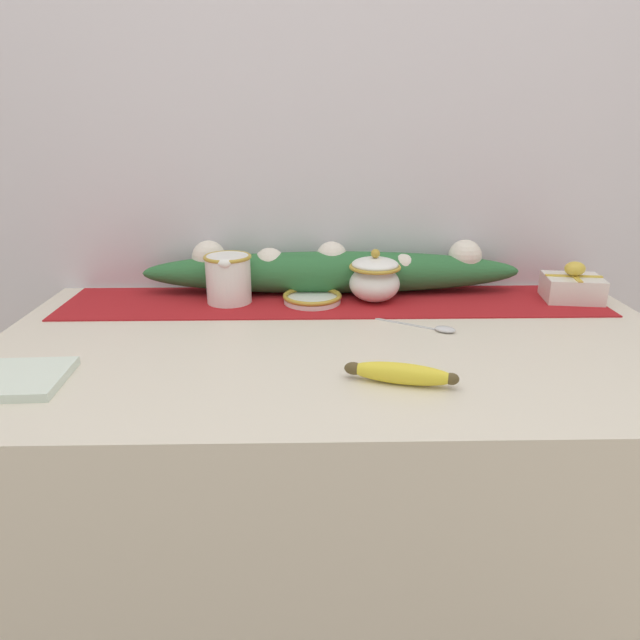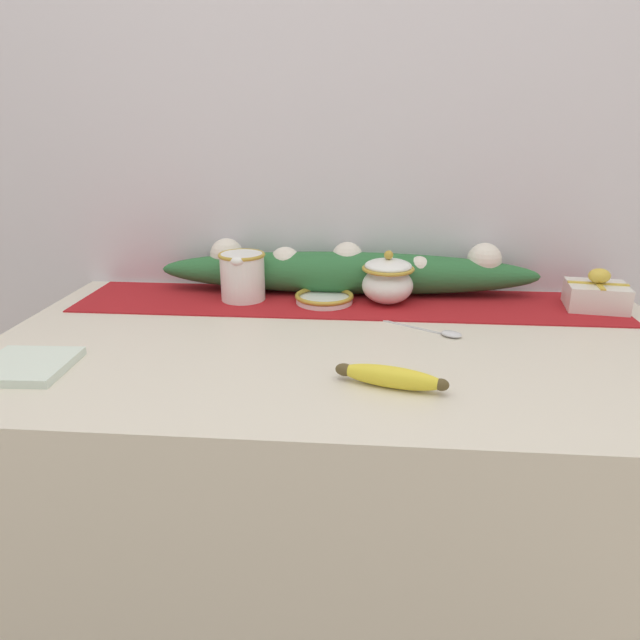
{
  "view_description": "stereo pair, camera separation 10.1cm",
  "coord_description": "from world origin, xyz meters",
  "px_view_note": "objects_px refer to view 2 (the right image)",
  "views": [
    {
      "loc": [
        -0.05,
        -0.98,
        1.27
      ],
      "look_at": [
        -0.03,
        -0.03,
        0.93
      ],
      "focal_mm": 32.0,
      "sensor_mm": 36.0,
      "label": 1
    },
    {
      "loc": [
        0.05,
        -0.98,
        1.27
      ],
      "look_at": [
        -0.03,
        -0.03,
        0.93
      ],
      "focal_mm": 32.0,
      "sensor_mm": 36.0,
      "label": 2
    }
  ],
  "objects_px": {
    "small_dish": "(324,298)",
    "banana": "(391,377)",
    "sugar_bowl": "(388,280)",
    "spoon": "(445,333)",
    "cream_pitcher": "(243,274)",
    "gift_box": "(596,294)",
    "napkin_stack": "(26,366)"
  },
  "relations": [
    {
      "from": "small_dish",
      "to": "banana",
      "type": "height_order",
      "value": "banana"
    },
    {
      "from": "sugar_bowl",
      "to": "small_dish",
      "type": "bearing_deg",
      "value": -176.37
    },
    {
      "from": "spoon",
      "to": "cream_pitcher",
      "type": "bearing_deg",
      "value": -172.07
    },
    {
      "from": "small_dish",
      "to": "gift_box",
      "type": "xyz_separation_m",
      "value": [
        0.58,
        0.01,
        0.02
      ]
    },
    {
      "from": "sugar_bowl",
      "to": "banana",
      "type": "height_order",
      "value": "sugar_bowl"
    },
    {
      "from": "cream_pitcher",
      "to": "sugar_bowl",
      "type": "bearing_deg",
      "value": -0.24
    },
    {
      "from": "sugar_bowl",
      "to": "spoon",
      "type": "relative_size",
      "value": 0.69
    },
    {
      "from": "sugar_bowl",
      "to": "spoon",
      "type": "xyz_separation_m",
      "value": [
        0.1,
        -0.18,
        -0.05
      ]
    },
    {
      "from": "banana",
      "to": "napkin_stack",
      "type": "relative_size",
      "value": 1.26
    },
    {
      "from": "sugar_bowl",
      "to": "napkin_stack",
      "type": "xyz_separation_m",
      "value": [
        -0.59,
        -0.4,
        -0.05
      ]
    },
    {
      "from": "napkin_stack",
      "to": "gift_box",
      "type": "relative_size",
      "value": 1.04
    },
    {
      "from": "cream_pitcher",
      "to": "small_dish",
      "type": "distance_m",
      "value": 0.19
    },
    {
      "from": "spoon",
      "to": "napkin_stack",
      "type": "distance_m",
      "value": 0.73
    },
    {
      "from": "small_dish",
      "to": "napkin_stack",
      "type": "relative_size",
      "value": 0.94
    },
    {
      "from": "cream_pitcher",
      "to": "small_dish",
      "type": "height_order",
      "value": "cream_pitcher"
    },
    {
      "from": "sugar_bowl",
      "to": "gift_box",
      "type": "bearing_deg",
      "value": 0.07
    },
    {
      "from": "small_dish",
      "to": "spoon",
      "type": "xyz_separation_m",
      "value": [
        0.24,
        -0.18,
        -0.01
      ]
    },
    {
      "from": "small_dish",
      "to": "gift_box",
      "type": "relative_size",
      "value": 0.97
    },
    {
      "from": "cream_pitcher",
      "to": "sugar_bowl",
      "type": "xyz_separation_m",
      "value": [
        0.32,
        -0.0,
        -0.0
      ]
    },
    {
      "from": "cream_pitcher",
      "to": "sugar_bowl",
      "type": "relative_size",
      "value": 1.04
    },
    {
      "from": "napkin_stack",
      "to": "sugar_bowl",
      "type": "bearing_deg",
      "value": 34.04
    },
    {
      "from": "banana",
      "to": "gift_box",
      "type": "height_order",
      "value": "gift_box"
    },
    {
      "from": "sugar_bowl",
      "to": "banana",
      "type": "bearing_deg",
      "value": -90.75
    },
    {
      "from": "cream_pitcher",
      "to": "small_dish",
      "type": "relative_size",
      "value": 0.94
    },
    {
      "from": "spoon",
      "to": "gift_box",
      "type": "bearing_deg",
      "value": 60.04
    },
    {
      "from": "spoon",
      "to": "gift_box",
      "type": "height_order",
      "value": "gift_box"
    },
    {
      "from": "banana",
      "to": "gift_box",
      "type": "xyz_separation_m",
      "value": [
        0.45,
        0.42,
        0.02
      ]
    },
    {
      "from": "sugar_bowl",
      "to": "small_dish",
      "type": "relative_size",
      "value": 0.9
    },
    {
      "from": "napkin_stack",
      "to": "small_dish",
      "type": "bearing_deg",
      "value": 40.7
    },
    {
      "from": "cream_pitcher",
      "to": "gift_box",
      "type": "relative_size",
      "value": 0.91
    },
    {
      "from": "cream_pitcher",
      "to": "napkin_stack",
      "type": "distance_m",
      "value": 0.49
    },
    {
      "from": "napkin_stack",
      "to": "cream_pitcher",
      "type": "bearing_deg",
      "value": 55.84
    }
  ]
}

